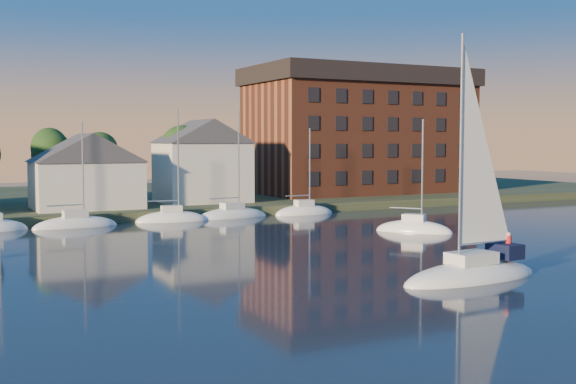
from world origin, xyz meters
TOP-DOWN VIEW (x-y plane):
  - ground at (0.00, 0.00)m, footprint 260.00×260.00m
  - shoreline_land at (0.00, 75.00)m, footprint 160.00×50.00m
  - wooden_dock at (0.00, 52.00)m, footprint 120.00×3.00m
  - clubhouse_centre at (-6.00, 57.00)m, footprint 11.55×8.40m
  - clubhouse_east at (8.00, 59.00)m, footprint 10.50×8.40m
  - condo_block at (34.00, 64.95)m, footprint 31.00×17.00m
  - tree_line at (2.00, 63.00)m, footprint 93.40×5.40m
  - moored_fleet at (-12.00, 49.00)m, footprint 63.50×2.40m
  - hero_sailboat at (7.13, 10.90)m, footprint 10.29×3.91m
  - drifting_sailboat_right at (17.70, 30.60)m, footprint 6.31×7.00m

SIDE VIEW (x-z plane):
  - ground at x=0.00m, z-range 0.00..0.00m
  - shoreline_land at x=0.00m, z-range -1.00..1.00m
  - wooden_dock at x=0.00m, z-range -0.50..0.50m
  - drifting_sailboat_right at x=17.70m, z-range -5.55..5.74m
  - moored_fleet at x=-12.00m, z-range -5.93..6.12m
  - hero_sailboat at x=7.13m, z-range -7.12..8.39m
  - clubhouse_centre at x=-6.00m, z-range 1.09..9.17m
  - clubhouse_east at x=8.00m, z-range 1.10..10.90m
  - tree_line at x=2.00m, z-range 2.73..11.63m
  - condo_block at x=34.00m, z-range 1.09..18.49m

